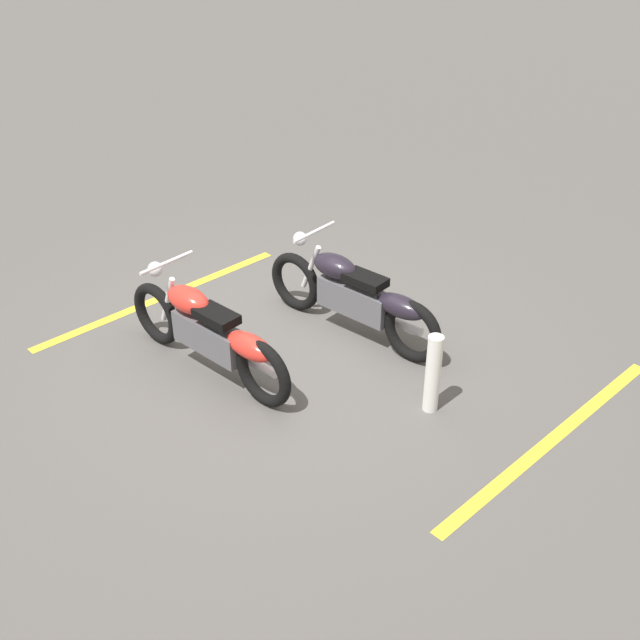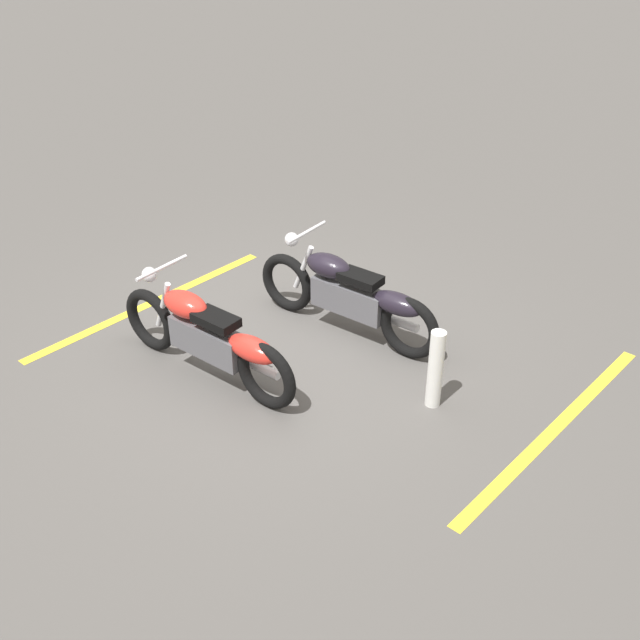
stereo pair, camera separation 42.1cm
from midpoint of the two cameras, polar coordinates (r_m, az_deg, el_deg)
The scene contains 6 objects.
ground_plane at distance 7.88m, azimuth -1.47°, elevation -2.19°, with size 60.00×60.00×0.00m, color #514F4C.
motorcycle_bright_foreground at distance 7.33m, azimuth -6.58°, elevation -0.98°, with size 2.22×0.67×1.04m.
motorcycle_dark_foreground at distance 7.90m, azimuth 4.19°, elevation 1.75°, with size 2.22×0.70×1.04m.
bollard_post at distance 6.95m, azimuth 10.13°, elevation -4.00°, with size 0.14×0.14×0.79m, color white.
parking_stripe_near at distance 8.92m, azimuth -10.37°, elevation 1.65°, with size 3.20×0.12×0.01m, color yellow.
parking_stripe_mid at distance 7.10m, azimuth 18.56°, elevation -8.46°, with size 3.20×0.12×0.01m, color yellow.
Camera 1 is at (5.26, -3.92, 4.39)m, focal length 43.00 mm.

